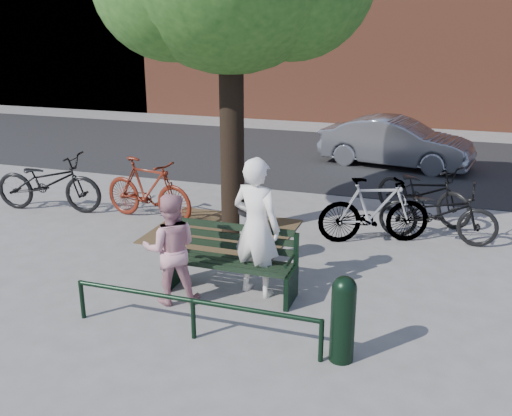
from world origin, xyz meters
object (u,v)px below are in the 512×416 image
(person_right, at_px, (171,249))
(bollard, at_px, (343,316))
(person_left, at_px, (256,227))
(bicycle_c, at_px, (423,192))
(parked_car, at_px, (396,142))
(litter_bin, at_px, (253,236))
(park_bench, at_px, (233,259))

(person_right, height_order, bollard, person_right)
(person_left, relative_size, bicycle_c, 0.94)
(person_left, bearing_deg, bollard, 152.16)
(person_left, bearing_deg, parked_car, -83.66)
(litter_bin, height_order, parked_car, parked_car)
(person_right, distance_m, bicycle_c, 5.32)
(bicycle_c, relative_size, parked_car, 0.54)
(person_left, xyz_separation_m, parked_car, (1.06, 7.89, -0.33))
(person_left, distance_m, person_right, 1.15)
(park_bench, relative_size, litter_bin, 2.00)
(bicycle_c, bearing_deg, bollard, -155.06)
(park_bench, height_order, bollard, bollard)
(person_left, relative_size, parked_car, 0.50)
(person_left, relative_size, person_right, 1.28)
(litter_bin, distance_m, parked_car, 7.13)
(bollard, distance_m, parked_car, 9.14)
(person_right, relative_size, bicycle_c, 0.73)
(person_left, height_order, parked_car, person_left)
(bicycle_c, xyz_separation_m, parked_car, (-0.88, 4.02, 0.09))
(person_left, distance_m, parked_car, 7.96)
(litter_bin, bearing_deg, bollard, -50.82)
(park_bench, bearing_deg, parked_car, 80.18)
(litter_bin, bearing_deg, person_right, -111.90)
(bollard, height_order, bicycle_c, bicycle_c)
(park_bench, relative_size, bollard, 1.76)
(person_left, distance_m, bicycle_c, 4.35)
(park_bench, distance_m, litter_bin, 0.98)
(person_right, height_order, bicycle_c, person_right)
(litter_bin, distance_m, bicycle_c, 3.75)
(litter_bin, height_order, bicycle_c, bicycle_c)
(bollard, bearing_deg, person_right, 164.33)
(person_right, bearing_deg, parked_car, -128.20)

